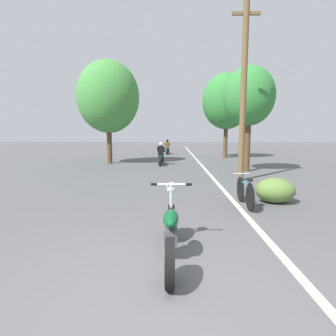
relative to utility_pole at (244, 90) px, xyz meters
The scene contains 11 objects.
ground_plane 9.34m from the utility_pole, 110.54° to the right, with size 120.00×120.00×0.00m, color #515154.
lane_stripe_edge 6.31m from the utility_pole, 101.90° to the left, with size 0.14×48.00×0.01m, color white.
utility_pole is the anchor object (origin of this frame).
roadside_tree_right_near 2.95m from the utility_pole, 70.27° to the left, with size 2.59×2.33×5.31m.
roadside_tree_right_far 10.57m from the utility_pole, 82.48° to the left, with size 3.83×3.45×6.70m.
roadside_tree_left 9.37m from the utility_pole, 138.39° to the left, with size 3.97×3.57×6.55m.
roadside_bush 4.86m from the utility_pole, 88.67° to the right, with size 1.10×0.88×0.70m.
motorcycle_foreground 8.14m from the utility_pole, 112.20° to the right, with size 0.72×2.18×1.08m.
motorcycle_rider_lead 7.27m from the utility_pole, 123.20° to the left, with size 0.50×2.04×1.41m.
motorcycle_rider_far 15.03m from the utility_pole, 103.41° to the left, with size 0.50×1.94×1.40m.
bicycle_parked 5.17m from the utility_pole, 102.49° to the right, with size 0.44×1.66×0.82m.
Camera 1 is at (0.23, -2.80, 1.93)m, focal length 28.00 mm.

